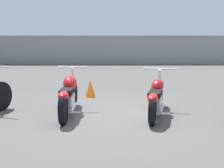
# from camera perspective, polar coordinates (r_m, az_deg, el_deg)

# --- Properties ---
(ground_plane) EXTENTS (60.00, 60.00, 0.00)m
(ground_plane) POSITION_cam_1_polar(r_m,az_deg,el_deg) (6.59, 0.01, -5.87)
(ground_plane) COLOR #514F4C
(fence_back) EXTENTS (40.00, 0.04, 1.63)m
(fence_back) POSITION_cam_1_polar(r_m,az_deg,el_deg) (17.88, -0.29, 6.23)
(fence_back) COLOR gray
(fence_back) RESTS_ON ground_plane
(motorcycle_slot_1) EXTENTS (0.67, 2.07, 0.98)m
(motorcycle_slot_1) POSITION_cam_1_polar(r_m,az_deg,el_deg) (6.64, -7.90, -2.03)
(motorcycle_slot_1) COLOR black
(motorcycle_slot_1) RESTS_ON ground_plane
(motorcycle_slot_2) EXTENTS (0.84, 2.01, 0.95)m
(motorcycle_slot_2) POSITION_cam_1_polar(r_m,az_deg,el_deg) (6.56, 8.12, -2.48)
(motorcycle_slot_2) COLOR black
(motorcycle_slot_2) RESTS_ON ground_plane
(traffic_cone_near) EXTENTS (0.29, 0.29, 0.51)m
(traffic_cone_near) POSITION_cam_1_polar(r_m,az_deg,el_deg) (8.09, 7.35, -1.28)
(traffic_cone_near) COLOR orange
(traffic_cone_near) RESTS_ON ground_plane
(traffic_cone_far) EXTENTS (0.28, 0.28, 0.47)m
(traffic_cone_far) POSITION_cam_1_polar(r_m,az_deg,el_deg) (8.58, -4.00, -0.78)
(traffic_cone_far) COLOR orange
(traffic_cone_far) RESTS_ON ground_plane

